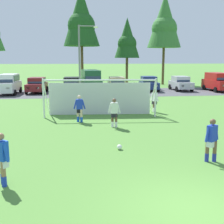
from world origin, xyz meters
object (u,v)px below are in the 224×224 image
Objects in this scene: parked_car_slot_far_left at (8,84)px; parked_car_slot_end at (217,82)px; parked_car_slot_center at (91,80)px; player_winger_left at (114,113)px; player_winger_right at (154,101)px; parked_car_slot_left at (37,85)px; player_midfield_center at (212,140)px; parked_car_slot_center_right at (117,84)px; parked_car_slot_center_left at (72,84)px; parked_car_slot_right at (149,83)px; parked_car_slot_far_right at (181,83)px; player_striker_near at (2,159)px; soccer_ball at (119,147)px; player_defender_far at (80,109)px; soccer_goal at (100,96)px; street_lamp at (81,61)px.

parked_car_slot_far_left is 1.01× the size of parked_car_slot_end.
player_winger_left is at bearing -89.20° from parked_car_slot_center.
parked_car_slot_center is at bearing 105.29° from player_winger_right.
parked_car_slot_far_left reaches higher than parked_car_slot_left.
player_midfield_center and player_winger_right have the same top height.
parked_car_slot_center_left is at bearing 174.60° from parked_car_slot_center_right.
parked_car_slot_right is 1.02× the size of parked_car_slot_far_right.
parked_car_slot_far_left is 1.08× the size of parked_car_slot_right.
parked_car_slot_far_left is (-12.81, 12.60, 0.29)m from player_winger_right.
parked_car_slot_far_right is (15.05, 24.99, 0.05)m from player_striker_near.
soccer_ball is 22.10m from parked_car_slot_center_left.
parked_car_slot_center is at bearing 3.42° from parked_car_slot_center_left.
player_winger_right is at bearing 86.16° from player_midfield_center.
parked_car_slot_far_left is at bearing -163.46° from parked_car_slot_left.
parked_car_slot_far_left reaches higher than player_midfield_center.
player_defender_far is 16.46m from parked_car_slot_center_right.
parked_car_slot_center is at bearing 89.77° from soccer_ball.
parked_car_slot_end is at bearing -4.99° from parked_car_slot_center.
player_winger_right is at bearing 8.16° from soccer_goal.
player_striker_near is 0.39× the size of parked_car_slot_far_right.
soccer_goal is 3.76m from player_winger_left.
parked_car_slot_left is at bearing 105.55° from player_defender_far.
parked_car_slot_far_right is (10.99, 22.00, 0.77)m from soccer_ball.
parked_car_slot_far_left is 0.67× the size of street_lamp.
player_midfield_center is at bearing -71.14° from soccer_goal.
soccer_ball is 0.03× the size of street_lamp.
player_striker_near and player_defender_far have the same top height.
parked_car_slot_left reaches higher than soccer_ball.
parked_car_slot_right is at bearing 69.64° from player_winger_left.
parked_car_slot_left is 9.11m from parked_car_slot_center_right.
street_lamp is at bearing 87.60° from player_defender_far.
player_defender_far is (2.50, 8.68, 0.00)m from player_striker_near.
soccer_goal is at bearing -116.52° from parked_car_slot_right.
player_winger_right is 0.38× the size of parked_car_slot_center_left.
parked_car_slot_right is at bearing 4.41° from parked_car_slot_far_left.
soccer_ball is 22.80m from parked_car_slot_far_left.
parked_car_slot_center_right is at bearing 73.68° from player_defender_far.
soccer_goal reaches higher than player_striker_near.
soccer_goal is 15.23m from parked_car_slot_left.
player_midfield_center is at bearing -77.02° from street_lamp.
player_winger_right is at bearing -103.05° from parked_car_slot_right.
parked_car_slot_right is at bearing 80.80° from player_midfield_center.
soccer_goal is at bearing -90.86° from parked_car_slot_center.
parked_car_slot_center reaches higher than parked_car_slot_far_left.
parked_car_slot_end reaches higher than player_defender_far.
player_striker_near is at bearing -110.07° from soccer_goal.
player_striker_near is at bearing -143.66° from soccer_ball.
parked_car_slot_end is at bearing -9.67° from parked_car_slot_right.
parked_car_slot_far_right is at bearing 3.68° from parked_car_slot_center_right.
player_striker_near is 8.31m from player_winger_left.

